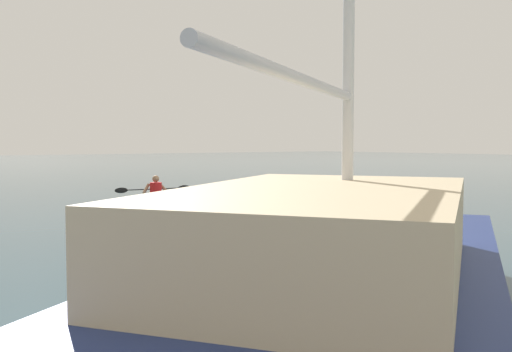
% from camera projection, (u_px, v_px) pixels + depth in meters
% --- Properties ---
extents(ground_plane, '(160.00, 160.00, 0.00)m').
position_uv_depth(ground_plane, '(236.00, 209.00, 17.62)').
color(ground_plane, '#334C56').
extents(kayak, '(1.22, 4.31, 0.28)m').
position_uv_depth(kayak, '(157.00, 203.00, 17.87)').
color(kayak, '#1959A5').
rests_on(kayak, ground).
extents(kayaker, '(2.41, 0.56, 0.71)m').
position_uv_depth(kayaker, '(156.00, 189.00, 17.96)').
color(kayaker, red).
rests_on(kayaker, kayak).
extents(sailboat_far_right_berth, '(9.09, 7.30, 13.50)m').
position_uv_depth(sailboat_far_right_berth, '(332.00, 287.00, 5.51)').
color(sailboat_far_right_berth, navy).
rests_on(sailboat_far_right_berth, ground).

